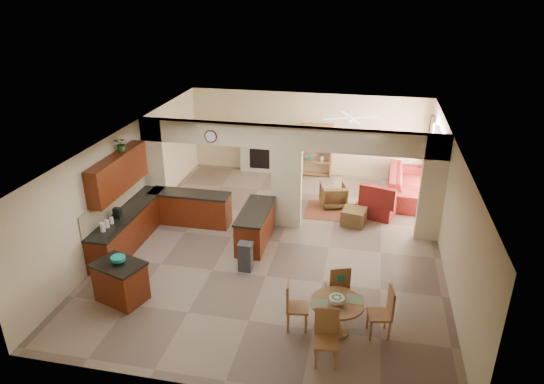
% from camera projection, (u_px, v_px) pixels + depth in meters
% --- Properties ---
extents(floor, '(10.00, 10.00, 0.00)m').
position_uv_depth(floor, '(279.00, 242.00, 12.47)').
color(floor, '#826D5A').
rests_on(floor, ground).
extents(ceiling, '(10.00, 10.00, 0.00)m').
position_uv_depth(ceiling, '(280.00, 138.00, 11.34)').
color(ceiling, white).
rests_on(ceiling, wall_back).
extents(wall_back, '(8.00, 0.00, 8.00)m').
position_uv_depth(wall_back, '(307.00, 134.00, 16.38)').
color(wall_back, beige).
rests_on(wall_back, floor).
extents(wall_front, '(8.00, 0.00, 8.00)m').
position_uv_depth(wall_front, '(218.00, 321.00, 7.42)').
color(wall_front, beige).
rests_on(wall_front, floor).
extents(wall_left, '(0.00, 10.00, 10.00)m').
position_uv_depth(wall_left, '(129.00, 180.00, 12.64)').
color(wall_left, beige).
rests_on(wall_left, floor).
extents(wall_right, '(0.00, 10.00, 10.00)m').
position_uv_depth(wall_right, '(450.00, 207.00, 11.16)').
color(wall_right, beige).
rests_on(wall_right, floor).
extents(partition_left_pier, '(0.60, 0.25, 2.80)m').
position_uv_depth(partition_left_pier, '(156.00, 167.00, 13.48)').
color(partition_left_pier, beige).
rests_on(partition_left_pier, floor).
extents(partition_center_pier, '(0.80, 0.25, 2.20)m').
position_uv_depth(partition_center_pier, '(287.00, 188.00, 12.92)').
color(partition_center_pier, beige).
rests_on(partition_center_pier, floor).
extents(partition_right_pier, '(0.60, 0.25, 2.80)m').
position_uv_depth(partition_right_pier, '(432.00, 189.00, 12.11)').
color(partition_right_pier, beige).
rests_on(partition_right_pier, floor).
extents(partition_header, '(8.00, 0.25, 0.60)m').
position_uv_depth(partition_header, '(287.00, 138.00, 12.35)').
color(partition_header, beige).
rests_on(partition_header, partition_center_pier).
extents(kitchen_counter, '(2.52, 3.29, 1.48)m').
position_uv_depth(kitchen_counter, '(155.00, 219.00, 12.66)').
color(kitchen_counter, '#480F08').
rests_on(kitchen_counter, floor).
extents(upper_cabinets, '(0.35, 2.40, 0.90)m').
position_uv_depth(upper_cabinets, '(118.00, 173.00, 11.68)').
color(upper_cabinets, '#480F08').
rests_on(upper_cabinets, wall_left).
extents(peninsula, '(0.70, 1.85, 0.91)m').
position_uv_depth(peninsula, '(255.00, 226.00, 12.29)').
color(peninsula, '#480F08').
rests_on(peninsula, floor).
extents(wall_clock, '(0.34, 0.03, 0.34)m').
position_uv_depth(wall_clock, '(211.00, 136.00, 12.61)').
color(wall_clock, '#4A2D18').
rests_on(wall_clock, partition_header).
extents(rug, '(1.60, 1.30, 0.01)m').
position_uv_depth(rug, '(333.00, 211.00, 14.12)').
color(rug, brown).
rests_on(rug, floor).
extents(fireplace, '(1.60, 0.35, 1.20)m').
position_uv_depth(fireplace, '(260.00, 154.00, 16.84)').
color(fireplace, beige).
rests_on(fireplace, floor).
extents(shelving_unit, '(1.00, 0.32, 1.80)m').
position_uv_depth(shelving_unit, '(316.00, 150.00, 16.36)').
color(shelving_unit, brown).
rests_on(shelving_unit, floor).
extents(window_a, '(0.02, 0.90, 1.90)m').
position_uv_depth(window_a, '(437.00, 178.00, 13.31)').
color(window_a, white).
rests_on(window_a, wall_right).
extents(window_b, '(0.02, 0.90, 1.90)m').
position_uv_depth(window_b, '(431.00, 157.00, 14.83)').
color(window_b, white).
rests_on(window_b, wall_right).
extents(glazed_door, '(0.02, 0.70, 2.10)m').
position_uv_depth(glazed_door, '(433.00, 172.00, 14.13)').
color(glazed_door, white).
rests_on(glazed_door, wall_right).
extents(drape_a_left, '(0.10, 0.28, 2.30)m').
position_uv_depth(drape_a_left, '(438.00, 186.00, 12.78)').
color(drape_a_left, '#421A1A').
rests_on(drape_a_left, wall_right).
extents(drape_a_right, '(0.10, 0.28, 2.30)m').
position_uv_depth(drape_a_right, '(433.00, 170.00, 13.85)').
color(drape_a_right, '#421A1A').
rests_on(drape_a_right, wall_right).
extents(drape_b_left, '(0.10, 0.28, 2.30)m').
position_uv_depth(drape_b_left, '(432.00, 164.00, 14.30)').
color(drape_b_left, '#421A1A').
rests_on(drape_b_left, wall_right).
extents(drape_b_right, '(0.10, 0.28, 2.30)m').
position_uv_depth(drape_b_right, '(428.00, 151.00, 15.38)').
color(drape_b_right, '#421A1A').
rests_on(drape_b_right, wall_right).
extents(ceiling_fan, '(1.00, 1.00, 0.10)m').
position_uv_depth(ceiling_fan, '(351.00, 118.00, 13.84)').
color(ceiling_fan, white).
rests_on(ceiling_fan, ceiling).
extents(kitchen_island, '(1.19, 1.01, 0.88)m').
position_uv_depth(kitchen_island, '(121.00, 281.00, 10.07)').
color(kitchen_island, '#480F08').
rests_on(kitchen_island, floor).
extents(teal_bowl, '(0.30, 0.30, 0.14)m').
position_uv_depth(teal_bowl, '(118.00, 260.00, 9.90)').
color(teal_bowl, '#148C7B').
rests_on(teal_bowl, kitchen_island).
extents(trash_can, '(0.31, 0.26, 0.65)m').
position_uv_depth(trash_can, '(245.00, 258.00, 11.16)').
color(trash_can, '#303032').
rests_on(trash_can, floor).
extents(dining_table, '(1.02, 1.02, 0.69)m').
position_uv_depth(dining_table, '(337.00, 312.00, 9.12)').
color(dining_table, brown).
rests_on(dining_table, floor).
extents(fruit_bowl, '(0.29, 0.29, 0.16)m').
position_uv_depth(fruit_bowl, '(337.00, 300.00, 8.95)').
color(fruit_bowl, '#6BB426').
rests_on(fruit_bowl, dining_table).
extents(sofa, '(2.87, 1.22, 0.83)m').
position_uv_depth(sofa, '(406.00, 184.00, 14.94)').
color(sofa, maroon).
rests_on(sofa, floor).
extents(chaise, '(1.20, 1.08, 0.40)m').
position_uv_depth(chaise, '(376.00, 208.00, 13.83)').
color(chaise, maroon).
rests_on(chaise, floor).
extents(armchair, '(0.91, 0.92, 0.68)m').
position_uv_depth(armchair, '(333.00, 195.00, 14.32)').
color(armchair, maroon).
rests_on(armchair, floor).
extents(ottoman, '(0.71, 0.71, 0.44)m').
position_uv_depth(ottoman, '(354.00, 217.00, 13.30)').
color(ottoman, maroon).
rests_on(ottoman, floor).
extents(plant, '(0.40, 0.38, 0.36)m').
position_uv_depth(plant, '(121.00, 144.00, 11.71)').
color(plant, '#185015').
rests_on(plant, upper_cabinets).
extents(chair_north, '(0.54, 0.54, 1.02)m').
position_uv_depth(chair_north, '(338.00, 286.00, 9.74)').
color(chair_north, brown).
rests_on(chair_north, floor).
extents(chair_east, '(0.49, 0.49, 1.02)m').
position_uv_depth(chair_east, '(384.00, 310.00, 9.02)').
color(chair_east, brown).
rests_on(chair_east, floor).
extents(chair_south, '(0.47, 0.47, 1.02)m').
position_uv_depth(chair_south, '(326.00, 334.00, 8.42)').
color(chair_south, brown).
rests_on(chair_south, floor).
extents(chair_west, '(0.47, 0.47, 1.02)m').
position_uv_depth(chair_west, '(293.00, 303.00, 9.22)').
color(chair_west, brown).
rests_on(chair_west, floor).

